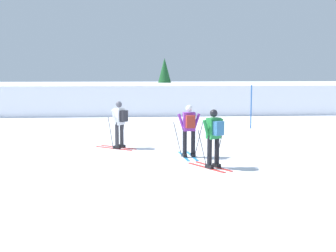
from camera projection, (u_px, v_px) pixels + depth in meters
ground_plane at (142, 161)px, 13.85m from camera, size 120.00×120.00×0.00m
far_snow_ridge at (138, 97)px, 31.58m from camera, size 80.00×9.92×1.87m
skier_purple at (189, 128)px, 14.23m from camera, size 1.00×1.63×1.71m
skier_white at (120, 122)px, 15.86m from camera, size 1.52×1.23×1.71m
skier_green at (214, 136)px, 12.64m from camera, size 1.15×1.56×1.71m
trail_marker_pole at (251, 107)px, 21.32m from camera, size 0.06×0.06×2.11m
conifer_far_left at (165, 78)px, 33.42m from camera, size 1.56×1.56×3.73m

